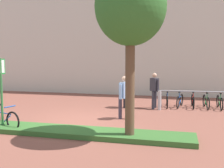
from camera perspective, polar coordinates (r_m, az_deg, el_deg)
ground_plane at (r=10.63m, az=-7.11°, el=-7.73°), size 60.00×60.00×0.00m
building_facade at (r=18.32m, az=2.06°, el=13.66°), size 28.00×1.20×10.00m
planter_strip at (r=8.73m, az=-6.30°, el=-10.16°), size 7.00×1.10×0.16m
tree_sidewalk at (r=8.01m, az=3.93°, el=15.74°), size 2.06×2.06×5.05m
parking_sign_post at (r=9.83m, az=-22.47°, el=0.18°), size 0.12×0.36×2.43m
bike_at_sign at (r=10.07m, az=-22.06°, el=-6.84°), size 1.61×0.62×0.86m
bike_rack_cluster at (r=13.78m, az=18.05°, el=-3.42°), size 3.76×1.66×0.83m
bollard_steel at (r=12.80m, az=10.03°, el=-3.43°), size 0.16×0.16×0.90m
person_casual_tan at (r=13.09m, az=3.14°, el=-0.80°), size 0.37×0.57×1.72m
person_shirt_blue at (r=10.68m, az=2.62°, el=-2.26°), size 0.46×0.57×1.72m
person_suited_dark at (r=13.01m, az=8.97°, el=-0.90°), size 0.46×0.46×1.72m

